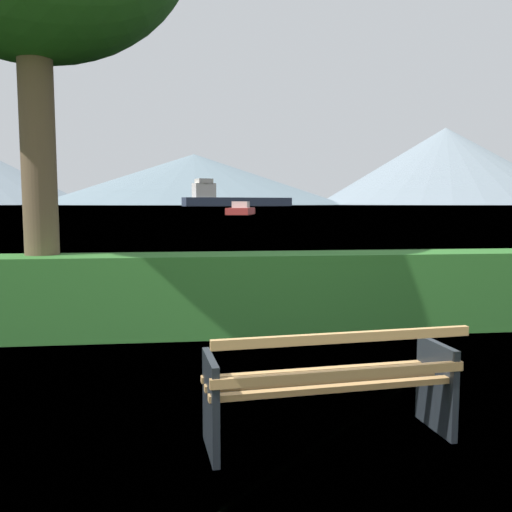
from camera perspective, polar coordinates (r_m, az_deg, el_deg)
name	(u,v)px	position (r m, az deg, el deg)	size (l,w,h in m)	color
ground_plane	(328,439)	(4.17, 7.62, -18.74)	(1400.00, 1400.00, 0.00)	olive
water_surface	(195,206)	(310.36, -6.48, 5.30)	(620.00, 620.00, 0.00)	#6B8EA3
park_bench	(331,385)	(3.95, 8.01, -13.41)	(1.85, 0.76, 0.87)	tan
hedge_row	(267,293)	(7.12, 1.17, -3.96)	(11.69, 0.76, 1.06)	#2D6B28
cargo_ship_large	(230,199)	(297.95, -2.76, 6.11)	(62.58, 27.29, 14.78)	#2D384C
sailboat_mid	(241,210)	(81.12, -1.62, 4.93)	(5.22, 9.33, 1.97)	#B2332D
distant_hills	(199,172)	(575.36, -6.06, 8.91)	(792.65, 331.70, 80.87)	gray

